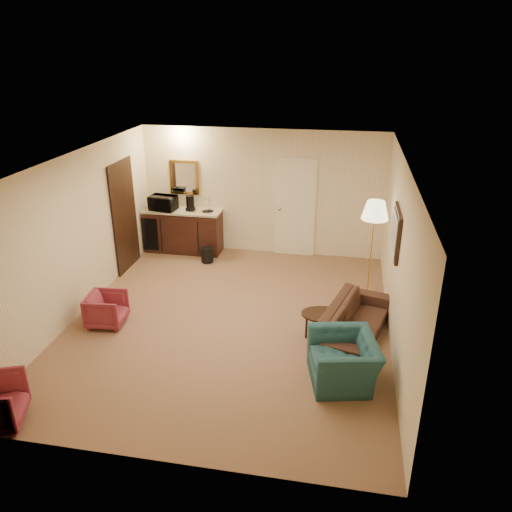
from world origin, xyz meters
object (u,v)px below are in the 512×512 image
(wetbar_cabinet, at_px, (184,230))
(floor_lamp, at_px, (372,249))
(coffee_maker, at_px, (190,203))
(coffee_table, at_px, (324,326))
(waste_bin, at_px, (207,255))
(teal_armchair, at_px, (344,353))
(sofa, at_px, (354,317))
(rose_chair_near, at_px, (106,308))
(microwave, at_px, (163,201))

(wetbar_cabinet, distance_m, floor_lamp, 4.09)
(coffee_maker, bearing_deg, wetbar_cabinet, 164.60)
(floor_lamp, bearing_deg, coffee_table, -112.84)
(waste_bin, bearing_deg, wetbar_cabinet, 142.29)
(teal_armchair, height_order, waste_bin, teal_armchair)
(sofa, height_order, coffee_table, sofa)
(rose_chair_near, height_order, coffee_table, rose_chair_near)
(sofa, height_order, floor_lamp, floor_lamp)
(wetbar_cabinet, distance_m, microwave, 0.76)
(sofa, xyz_separation_m, floor_lamp, (0.25, 1.55, 0.50))
(wetbar_cabinet, relative_size, coffee_maker, 5.14)
(wetbar_cabinet, distance_m, coffee_table, 4.33)
(teal_armchair, relative_size, coffee_table, 1.32)
(rose_chair_near, relative_size, coffee_table, 0.81)
(wetbar_cabinet, height_order, coffee_table, wetbar_cabinet)
(wetbar_cabinet, bearing_deg, waste_bin, -37.71)
(sofa, relative_size, teal_armchair, 1.99)
(rose_chair_near, relative_size, floor_lamp, 0.33)
(sofa, height_order, waste_bin, sofa)
(microwave, bearing_deg, sofa, -26.99)
(teal_armchair, height_order, rose_chair_near, teal_armchair)
(waste_bin, relative_size, coffee_maker, 0.97)
(floor_lamp, distance_m, waste_bin, 3.38)
(microwave, height_order, coffee_maker, microwave)
(teal_armchair, bearing_deg, coffee_table, -176.41)
(sofa, xyz_separation_m, teal_armchair, (-0.14, -1.06, 0.05))
(rose_chair_near, xyz_separation_m, coffee_maker, (0.43, 3.15, 0.79))
(rose_chair_near, height_order, waste_bin, rose_chair_near)
(wetbar_cabinet, bearing_deg, coffee_table, -42.85)
(rose_chair_near, relative_size, waste_bin, 1.87)
(coffee_table, bearing_deg, rose_chair_near, -176.28)
(wetbar_cabinet, relative_size, teal_armchair, 1.73)
(floor_lamp, height_order, waste_bin, floor_lamp)
(coffee_table, distance_m, coffee_maker, 4.27)
(teal_armchair, distance_m, rose_chair_near, 3.79)
(sofa, distance_m, teal_armchair, 1.07)
(microwave, bearing_deg, rose_chair_near, -79.33)
(floor_lamp, xyz_separation_m, coffee_maker, (-3.67, 1.32, 0.21))
(rose_chair_near, relative_size, microwave, 1.07)
(teal_armchair, relative_size, floor_lamp, 0.55)
(sofa, distance_m, coffee_table, 0.47)
(wetbar_cabinet, xyz_separation_m, microwave, (-0.39, -0.07, 0.64))
(rose_chair_near, bearing_deg, coffee_table, -92.06)
(sofa, height_order, microwave, microwave)
(coffee_table, height_order, waste_bin, coffee_table)
(rose_chair_near, bearing_deg, microwave, -3.20)
(wetbar_cabinet, xyz_separation_m, coffee_table, (3.17, -2.94, -0.25))
(rose_chair_near, height_order, microwave, microwave)
(floor_lamp, height_order, microwave, floor_lamp)
(microwave, bearing_deg, wetbar_cabinet, 18.66)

